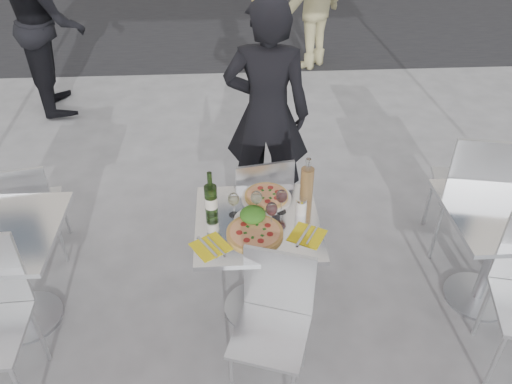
{
  "coord_description": "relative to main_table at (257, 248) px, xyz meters",
  "views": [
    {
      "loc": [
        -0.14,
        -2.24,
        2.59
      ],
      "look_at": [
        0.0,
        0.15,
        0.85
      ],
      "focal_mm": 35.0,
      "sensor_mm": 36.0,
      "label": 1
    }
  ],
  "objects": [
    {
      "name": "side_table_left",
      "position": [
        -1.5,
        0.0,
        0.0
      ],
      "size": [
        0.72,
        0.72,
        0.75
      ],
      "color": "#B7BABF",
      "rests_on": "ground"
    },
    {
      "name": "wineglass_white_b",
      "position": [
        -0.0,
        0.08,
        0.32
      ],
      "size": [
        0.07,
        0.07,
        0.16
      ],
      "color": "white",
      "rests_on": "main_table"
    },
    {
      "name": "wine_bottle",
      "position": [
        -0.27,
        0.08,
        0.32
      ],
      "size": [
        0.07,
        0.07,
        0.29
      ],
      "color": "#2D4E1D",
      "rests_on": "main_table"
    },
    {
      "name": "ground",
      "position": [
        0.0,
        0.0,
        -0.54
      ],
      "size": [
        80.0,
        80.0,
        0.0
      ],
      "primitive_type": "plane",
      "color": "slate"
    },
    {
      "name": "carafe",
      "position": [
        0.31,
        0.2,
        0.33
      ],
      "size": [
        0.08,
        0.08,
        0.29
      ],
      "color": "tan",
      "rests_on": "main_table"
    },
    {
      "name": "side_chair_lfar",
      "position": [
        -1.55,
        0.58,
        -0.04
      ],
      "size": [
        0.45,
        0.45,
        0.84
      ],
      "rotation": [
        0.0,
        0.0,
        3.32
      ],
      "color": "silver",
      "rests_on": "ground"
    },
    {
      "name": "salad_plate",
      "position": [
        -0.03,
        0.01,
        0.25
      ],
      "size": [
        0.22,
        0.22,
        0.09
      ],
      "color": "white",
      "rests_on": "main_table"
    },
    {
      "name": "wineglass_red_b",
      "position": [
        0.15,
        0.08,
        0.32
      ],
      "size": [
        0.07,
        0.07,
        0.16
      ],
      "color": "white",
      "rests_on": "main_table"
    },
    {
      "name": "woman_diner",
      "position": [
        0.14,
        1.08,
        0.34
      ],
      "size": [
        0.7,
        0.52,
        1.76
      ],
      "primitive_type": "imported",
      "rotation": [
        0.0,
        0.0,
        2.98
      ],
      "color": "black",
      "rests_on": "ground"
    },
    {
      "name": "side_chair_rfar",
      "position": [
        1.53,
        0.46,
        0.07
      ],
      "size": [
        0.56,
        0.57,
        1.03
      ],
      "rotation": [
        0.0,
        0.0,
        2.93
      ],
      "color": "silver",
      "rests_on": "ground"
    },
    {
      "name": "pedestrian_a",
      "position": [
        -2.03,
        3.21,
        0.42
      ],
      "size": [
        0.97,
        1.11,
        1.92
      ],
      "primitive_type": "imported",
      "rotation": [
        0.0,
        0.0,
        1.88
      ],
      "color": "black",
      "rests_on": "ground"
    },
    {
      "name": "street_asphalt",
      "position": [
        0.0,
        6.5,
        -0.54
      ],
      "size": [
        24.0,
        5.0,
        0.0
      ],
      "primitive_type": "cube",
      "color": "black",
      "rests_on": "ground"
    },
    {
      "name": "chair_far",
      "position": [
        0.06,
        0.54,
        -0.03
      ],
      "size": [
        0.46,
        0.46,
        0.86
      ],
      "rotation": [
        0.0,
        0.0,
        3.32
      ],
      "color": "silver",
      "rests_on": "ground"
    },
    {
      "name": "pizza_far",
      "position": [
        0.07,
        0.21,
        0.23
      ],
      "size": [
        0.31,
        0.31,
        0.03
      ],
      "color": "white",
      "rests_on": "main_table"
    },
    {
      "name": "side_table_right",
      "position": [
        1.5,
        0.0,
        0.0
      ],
      "size": [
        0.72,
        0.72,
        0.75
      ],
      "color": "#B7BABF",
      "rests_on": "ground"
    },
    {
      "name": "wineglass_white_a",
      "position": [
        -0.13,
        0.07,
        0.32
      ],
      "size": [
        0.07,
        0.07,
        0.16
      ],
      "color": "white",
      "rests_on": "main_table"
    },
    {
      "name": "pizza_near",
      "position": [
        -0.02,
        -0.11,
        0.22
      ],
      "size": [
        0.32,
        0.32,
        0.02
      ],
      "color": "tan",
      "rests_on": "main_table"
    },
    {
      "name": "napkin_left",
      "position": [
        -0.27,
        -0.2,
        0.21
      ],
      "size": [
        0.25,
        0.25,
        0.01
      ],
      "rotation": [
        0.0,
        0.0,
        0.57
      ],
      "color": "yellow",
      "rests_on": "main_table"
    },
    {
      "name": "napkin_right",
      "position": [
        0.27,
        -0.14,
        0.21
      ],
      "size": [
        0.25,
        0.25,
        0.01
      ],
      "rotation": [
        0.0,
        0.0,
        -0.53
      ],
      "color": "yellow",
      "rests_on": "main_table"
    },
    {
      "name": "wineglass_red_a",
      "position": [
        0.08,
        -0.04,
        0.32
      ],
      "size": [
        0.07,
        0.07,
        0.16
      ],
      "color": "white",
      "rests_on": "main_table"
    },
    {
      "name": "main_table",
      "position": [
        0.0,
        0.0,
        0.0
      ],
      "size": [
        0.72,
        0.72,
        0.75
      ],
      "color": "#B7BABF",
      "rests_on": "ground"
    },
    {
      "name": "sugar_shaker",
      "position": [
        0.26,
        0.06,
        0.26
      ],
      "size": [
        0.06,
        0.06,
        0.11
      ],
      "color": "white",
      "rests_on": "main_table"
    },
    {
      "name": "chair_near",
      "position": [
        0.06,
        -0.48,
        -0.04
      ],
      "size": [
        0.49,
        0.5,
        0.85
      ],
      "rotation": [
        0.0,
        0.0,
        -0.32
      ],
      "color": "silver",
      "rests_on": "ground"
    }
  ]
}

